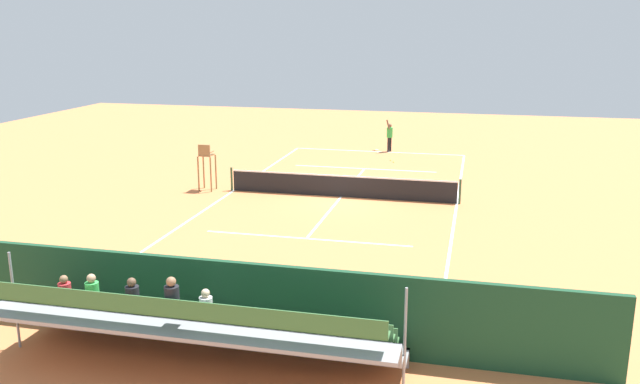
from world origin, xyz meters
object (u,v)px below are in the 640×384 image
courtside_bench (362,318)px  umpire_chair (206,162)px  tennis_ball_near (390,160)px  bleacher_stand (194,327)px  tennis_racket (377,150)px  tennis_player (390,135)px  equipment_bag (275,326)px  tennis_ball_far (393,162)px  tennis_net (341,186)px

courtside_bench → umpire_chair: bearing=-54.0°
courtside_bench → tennis_ball_near: (2.21, -21.75, -0.53)m
bleacher_stand → courtside_bench: bearing=-148.6°
tennis_racket → tennis_player: bearing=161.0°
equipment_bag → tennis_ball_far: (-0.16, -21.40, -0.15)m
bleacher_stand → courtside_bench: bleacher_stand is taller
tennis_net → umpire_chair: bearing=2.3°
courtside_bench → tennis_ball_far: 21.37m
bleacher_stand → equipment_bag: bleacher_stand is taller
umpire_chair → bleacher_stand: bearing=111.9°
courtside_bench → tennis_ball_far: size_ratio=27.27×
umpire_chair → tennis_ball_near: (-7.25, -8.72, -1.28)m
courtside_bench → tennis_player: bearing=-83.8°
umpire_chair → tennis_ball_far: bearing=-132.2°
equipment_bag → tennis_ball_near: 21.88m
tennis_ball_near → tennis_player: bearing=-81.0°
umpire_chair → tennis_player: (-6.81, -11.43, -0.30)m
umpire_chair → tennis_racket: 13.23m
courtside_bench → tennis_racket: bearing=-82.1°
tennis_racket → tennis_ball_far: 3.75m
umpire_chair → tennis_player: 13.31m
tennis_ball_far → umpire_chair: bearing=47.8°
courtside_bench → tennis_ball_far: courtside_bench is taller
courtside_bench → tennis_ball_near: 21.87m
tennis_net → bleacher_stand: bearing=89.5°
equipment_bag → tennis_ball_near: (0.08, -21.88, -0.15)m
courtside_bench → tennis_player: 24.61m
courtside_bench → equipment_bag: 2.17m
tennis_player → equipment_bag: bearing=91.2°
equipment_bag → tennis_ball_near: bearing=-89.8°
umpire_chair → equipment_bag: (-7.32, 13.16, -1.13)m
tennis_racket → tennis_ball_near: 3.22m
tennis_net → umpire_chair: umpire_chair is taller
tennis_net → tennis_player: size_ratio=5.35×
equipment_bag → tennis_player: (0.51, -24.59, 0.84)m
bleacher_stand → equipment_bag: 2.42m
umpire_chair → tennis_ball_far: (-7.48, -8.24, -1.28)m
bleacher_stand → tennis_ball_near: bearing=-92.8°
bleacher_stand → tennis_ball_near: size_ratio=137.27×
tennis_ball_near → tennis_racket: bearing=-67.8°
bleacher_stand → tennis_ball_near: (-1.18, -23.82, -0.88)m
umpire_chair → tennis_player: size_ratio=1.11×
equipment_bag → tennis_ball_far: equipment_bag is taller
tennis_player → tennis_racket: size_ratio=3.42×
tennis_net → tennis_ball_far: size_ratio=156.06×
tennis_racket → tennis_ball_near: (-1.22, 2.98, 0.02)m
tennis_net → courtside_bench: bearing=103.8°
equipment_bag → tennis_ball_near: equipment_bag is taller
bleacher_stand → equipment_bag: size_ratio=10.07×
umpire_chair → courtside_bench: bearing=126.0°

